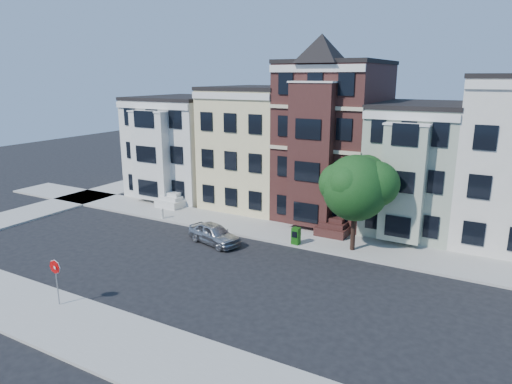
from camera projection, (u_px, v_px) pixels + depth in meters
The scene contains 13 objects.
ground at pixel (242, 280), 25.67m from camera, with size 120.00×120.00×0.00m, color black.
far_sidewalk at pixel (300, 236), 32.41m from camera, with size 60.00×4.00×0.15m, color #9E9B93.
near_sidewalk at pixel (142, 351), 18.90m from camera, with size 60.00×4.00×0.15m, color #9E9B93.
cross_sidewalk at pixel (4, 220), 36.09m from camera, with size 4.00×60.00×0.15m, color #9E9B93.
house_white at pixel (186, 147), 43.92m from camera, with size 8.00×9.00×9.00m, color silver.
house_yellow at pixel (258, 148), 40.00m from camera, with size 7.00×9.00×10.00m, color beige.
house_brown at pixel (335, 142), 36.43m from camera, with size 7.00×9.00×12.00m, color #3C1C19.
house_green at pixel (418, 168), 33.72m from camera, with size 6.00×9.00×9.00m, color #9AA68F.
street_tree at pixel (355, 192), 28.80m from camera, with size 6.63×6.63×7.71m, color #22531F, non-canonical shape.
parked_car at pixel (214, 234), 31.07m from camera, with size 1.67×4.15×1.42m, color #A1A3A9.
newspaper_box at pixel (296, 236), 30.59m from camera, with size 0.52×0.46×1.15m, color #195E13.
fire_hydrant at pixel (162, 214), 36.17m from camera, with size 0.24×0.24×0.68m, color white.
stop_sign at pixel (57, 280), 22.28m from camera, with size 0.74×0.10×2.68m, color #A90506, non-canonical shape.
Camera 1 is at (12.28, -20.22, 11.16)m, focal length 32.00 mm.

